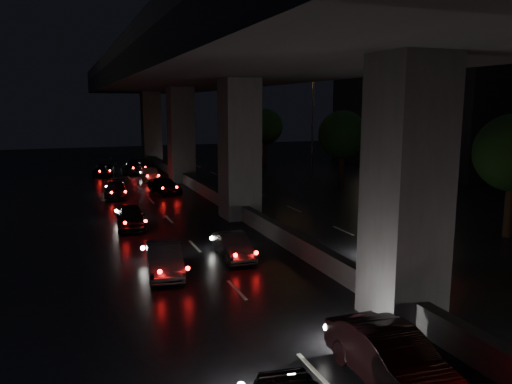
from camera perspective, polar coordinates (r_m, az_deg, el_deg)
ground at (r=24.85m, az=2.00°, el=-5.29°), size 120.00×120.00×0.00m
viaduct at (r=28.70m, az=-1.95°, el=13.55°), size 12.00×80.00×10.50m
median_barrier at (r=29.28m, az=-1.86°, el=-2.10°), size 0.45×70.00×0.85m
building_right_far at (r=55.67m, az=20.06°, el=10.33°), size 12.00×22.00×15.00m
tree_c at (r=39.79m, az=9.86°, el=6.42°), size 3.80×3.80×6.12m
tree_d at (r=54.11m, az=1.04°, el=7.45°), size 3.80×3.80×6.12m
streetlight_far at (r=44.96m, az=5.89°, el=8.76°), size 2.52×0.44×9.00m
car_1 at (r=12.69m, az=15.28°, el=-17.88°), size 1.46×4.08×1.34m
car_3 at (r=20.85m, az=16.50°, el=-7.16°), size 1.64×3.77×1.08m
car_4 at (r=19.91m, az=-10.45°, el=-7.52°), size 1.69×3.79×1.21m
car_5 at (r=21.57m, az=-2.63°, el=-6.20°), size 1.29×3.29×1.07m
car_6 at (r=27.56m, az=-14.13°, el=-2.77°), size 1.75×3.68×1.22m
car_7 at (r=36.93m, az=-15.71°, el=0.24°), size 2.01×3.97×1.10m
car_8 at (r=37.75m, az=-10.38°, el=0.74°), size 2.29×3.82×1.22m
car_9 at (r=44.44m, az=-12.04°, el=1.99°), size 1.23×3.42×1.12m
car_10 at (r=49.56m, az=-13.52°, el=2.85°), size 3.35×5.19×1.33m
car_11 at (r=48.72m, az=-17.04°, el=2.42°), size 2.37×4.10×1.07m
car_12 at (r=54.87m, az=-8.53°, el=3.56°), size 1.79×3.41×1.11m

